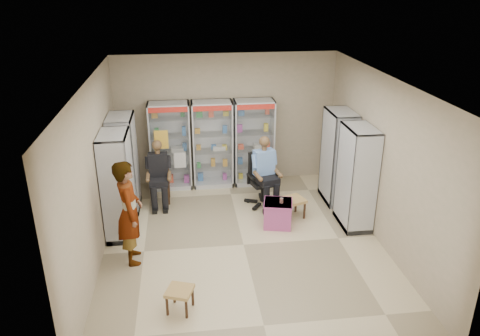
{
  "coord_description": "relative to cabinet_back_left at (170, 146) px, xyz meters",
  "views": [
    {
      "loc": [
        -0.99,
        -7.3,
        4.56
      ],
      "look_at": [
        0.02,
        0.7,
        1.23
      ],
      "focal_mm": 35.0,
      "sensor_mm": 36.0,
      "label": 1
    }
  ],
  "objects": [
    {
      "name": "cabinet_right_near",
      "position": [
        3.53,
        -2.23,
        0.0
      ],
      "size": [
        0.9,
        0.5,
        2.0
      ],
      "primitive_type": "cube",
      "rotation": [
        0.0,
        0.0,
        1.57
      ],
      "color": "#A4A7AB",
      "rests_on": "floor"
    },
    {
      "name": "cabinet_back_mid",
      "position": [
        0.95,
        0.0,
        0.0
      ],
      "size": [
        0.9,
        0.5,
        2.0
      ],
      "primitive_type": "cube",
      "color": "#A0A2A7",
      "rests_on": "floor"
    },
    {
      "name": "cabinet_back_left",
      "position": [
        0.0,
        0.0,
        0.0
      ],
      "size": [
        0.9,
        0.5,
        2.0
      ],
      "primitive_type": "cube",
      "color": "#A9ACB0",
      "rests_on": "floor"
    },
    {
      "name": "woven_stool_b",
      "position": [
        0.14,
        -4.39,
        -0.82
      ],
      "size": [
        0.47,
        0.47,
        0.36
      ],
      "primitive_type": "cube",
      "rotation": [
        0.0,
        0.0,
        -0.35
      ],
      "color": "#A67546",
      "rests_on": "floor"
    },
    {
      "name": "cabinet_right_far",
      "position": [
        3.53,
        -1.13,
        0.0
      ],
      "size": [
        0.9,
        0.5,
        2.0
      ],
      "primitive_type": "cube",
      "rotation": [
        0.0,
        0.0,
        1.57
      ],
      "color": "#B4B6BC",
      "rests_on": "floor"
    },
    {
      "name": "cabinet_left_near",
      "position": [
        -0.93,
        -2.03,
        0.0
      ],
      "size": [
        0.9,
        0.5,
        2.0
      ],
      "primitive_type": "cube",
      "rotation": [
        0.0,
        0.0,
        -1.57
      ],
      "color": "silver",
      "rests_on": "floor"
    },
    {
      "name": "office_chair",
      "position": [
        1.92,
        -1.14,
        -0.43
      ],
      "size": [
        0.77,
        0.77,
        1.15
      ],
      "primitive_type": "cube",
      "rotation": [
        0.0,
        0.0,
        0.28
      ],
      "color": "black",
      "rests_on": "floor"
    },
    {
      "name": "pink_trunk",
      "position": [
        2.06,
        -2.09,
        -0.75
      ],
      "size": [
        0.62,
        0.61,
        0.51
      ],
      "primitive_type": "cube",
      "rotation": [
        0.0,
        0.0,
        -0.23
      ],
      "color": "#AE4581",
      "rests_on": "floor"
    },
    {
      "name": "room_shell",
      "position": [
        1.3,
        -2.73,
        0.97
      ],
      "size": [
        5.02,
        6.02,
        3.01
      ],
      "color": "tan",
      "rests_on": "ground"
    },
    {
      "name": "seated_customer",
      "position": [
        -0.25,
        -0.78,
        -0.33
      ],
      "size": [
        0.44,
        0.6,
        1.34
      ],
      "primitive_type": null,
      "color": "black",
      "rests_on": "floor"
    },
    {
      "name": "cabinet_back_right",
      "position": [
        1.9,
        0.0,
        0.0
      ],
      "size": [
        0.9,
        0.5,
        2.0
      ],
      "primitive_type": "cube",
      "color": "silver",
      "rests_on": "floor"
    },
    {
      "name": "tea_glass",
      "position": [
        2.11,
        -2.13,
        -0.45
      ],
      "size": [
        0.07,
        0.07,
        0.1
      ],
      "primitive_type": "cylinder",
      "color": "#5D2E08",
      "rests_on": "pink_trunk"
    },
    {
      "name": "cabinet_left_far",
      "position": [
        -0.93,
        -0.93,
        0.0
      ],
      "size": [
        0.9,
        0.5,
        2.0
      ],
      "primitive_type": "cube",
      "rotation": [
        0.0,
        0.0,
        -1.57
      ],
      "color": "#9D9FA4",
      "rests_on": "floor"
    },
    {
      "name": "floor",
      "position": [
        1.3,
        -2.73,
        -1.0
      ],
      "size": [
        6.0,
        6.0,
        0.0
      ],
      "primitive_type": "plane",
      "color": "#C8B68B",
      "rests_on": "ground"
    },
    {
      "name": "woven_stool_a",
      "position": [
        2.44,
        -1.79,
        -0.79
      ],
      "size": [
        0.52,
        0.52,
        0.41
      ],
      "primitive_type": "cube",
      "rotation": [
        0.0,
        0.0,
        0.32
      ],
      "color": "olive",
      "rests_on": "floor"
    },
    {
      "name": "wooden_chair",
      "position": [
        -0.25,
        -0.73,
        -0.53
      ],
      "size": [
        0.42,
        0.42,
        0.94
      ],
      "primitive_type": "cube",
      "color": "#321E13",
      "rests_on": "floor"
    },
    {
      "name": "seated_shopkeeper",
      "position": [
        1.92,
        -1.19,
        -0.27
      ],
      "size": [
        0.64,
        0.77,
        1.46
      ],
      "primitive_type": null,
      "rotation": [
        0.0,
        0.0,
        0.28
      ],
      "color": "#618FC0",
      "rests_on": "floor"
    },
    {
      "name": "standing_man",
      "position": [
        -0.65,
        -2.96,
        -0.08
      ],
      "size": [
        0.53,
        0.72,
        1.83
      ],
      "primitive_type": "imported",
      "rotation": [
        0.0,
        0.0,
        1.71
      ],
      "color": "gray",
      "rests_on": "floor"
    }
  ]
}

